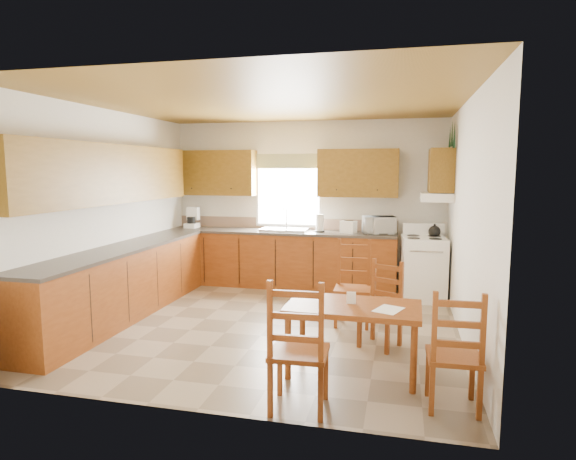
% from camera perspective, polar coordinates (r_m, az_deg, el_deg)
% --- Properties ---
extents(floor, '(4.50, 4.50, 0.00)m').
position_cam_1_polar(floor, '(6.11, -2.06, -11.07)').
color(floor, '#85735C').
rests_on(floor, ground).
extents(ceiling, '(4.50, 4.50, 0.00)m').
position_cam_1_polar(ceiling, '(5.85, -2.18, 14.90)').
color(ceiling, olive).
rests_on(ceiling, floor).
extents(wall_left, '(4.50, 4.50, 0.00)m').
position_cam_1_polar(wall_left, '(6.78, -20.77, 1.96)').
color(wall_left, silver).
rests_on(wall_left, floor).
extents(wall_right, '(4.50, 4.50, 0.00)m').
position_cam_1_polar(wall_right, '(5.66, 20.40, 1.02)').
color(wall_right, silver).
rests_on(wall_right, floor).
extents(wall_back, '(4.50, 4.50, 0.00)m').
position_cam_1_polar(wall_back, '(8.01, 2.19, 3.15)').
color(wall_back, silver).
rests_on(wall_back, floor).
extents(wall_front, '(4.50, 4.50, 0.00)m').
position_cam_1_polar(wall_front, '(3.73, -11.39, -1.67)').
color(wall_front, silver).
rests_on(wall_front, floor).
extents(lower_cab_back, '(3.75, 0.60, 0.88)m').
position_cam_1_polar(lower_cab_back, '(7.92, -0.93, -3.53)').
color(lower_cab_back, brown).
rests_on(lower_cab_back, floor).
extents(lower_cab_left, '(0.60, 3.60, 0.88)m').
position_cam_1_polar(lower_cab_left, '(6.64, -18.99, -6.04)').
color(lower_cab_left, brown).
rests_on(lower_cab_left, floor).
extents(counter_back, '(3.75, 0.63, 0.04)m').
position_cam_1_polar(counter_back, '(7.85, -0.94, -0.23)').
color(counter_back, '#403832').
rests_on(counter_back, lower_cab_back).
extents(counter_left, '(0.63, 3.60, 0.04)m').
position_cam_1_polar(counter_left, '(6.55, -19.15, -2.12)').
color(counter_left, '#403832').
rests_on(counter_left, lower_cab_left).
extents(backsplash, '(3.75, 0.01, 0.18)m').
position_cam_1_polar(backsplash, '(8.11, -0.44, 0.80)').
color(backsplash, '#876955').
rests_on(backsplash, counter_back).
extents(upper_cab_back_left, '(1.41, 0.33, 0.75)m').
position_cam_1_polar(upper_cab_back_left, '(8.28, -8.66, 6.71)').
color(upper_cab_back_left, brown).
rests_on(upper_cab_back_left, wall_back).
extents(upper_cab_back_right, '(1.25, 0.33, 0.75)m').
position_cam_1_polar(upper_cab_back_right, '(7.71, 8.31, 6.68)').
color(upper_cab_back_right, brown).
rests_on(upper_cab_back_right, wall_back).
extents(upper_cab_left, '(0.33, 3.60, 0.75)m').
position_cam_1_polar(upper_cab_left, '(6.54, -20.50, 6.22)').
color(upper_cab_left, brown).
rests_on(upper_cab_left, wall_left).
extents(upper_cab_stove, '(0.33, 0.62, 0.62)m').
position_cam_1_polar(upper_cab_stove, '(7.26, 17.68, 6.75)').
color(upper_cab_stove, brown).
rests_on(upper_cab_stove, wall_right).
extents(range_hood, '(0.44, 0.62, 0.12)m').
position_cam_1_polar(range_hood, '(7.27, 17.17, 3.77)').
color(range_hood, white).
rests_on(range_hood, wall_right).
extents(window_frame, '(1.13, 0.02, 1.18)m').
position_cam_1_polar(window_frame, '(8.04, 0.05, 4.60)').
color(window_frame, white).
rests_on(window_frame, wall_back).
extents(window_pane, '(1.05, 0.01, 1.10)m').
position_cam_1_polar(window_pane, '(8.03, 0.04, 4.60)').
color(window_pane, white).
rests_on(window_pane, wall_back).
extents(window_valance, '(1.19, 0.01, 0.24)m').
position_cam_1_polar(window_valance, '(8.00, -0.00, 8.17)').
color(window_valance, '#455B2C').
rests_on(window_valance, wall_back).
extents(sink_basin, '(0.75, 0.45, 0.04)m').
position_cam_1_polar(sink_basin, '(7.83, -0.41, 0.05)').
color(sink_basin, silver).
rests_on(sink_basin, counter_back).
extents(pine_decal_a, '(0.22, 0.22, 0.36)m').
position_cam_1_polar(pine_decal_a, '(6.97, 19.11, 10.64)').
color(pine_decal_a, '#10321B').
rests_on(pine_decal_a, wall_right).
extents(pine_decal_b, '(0.22, 0.22, 0.36)m').
position_cam_1_polar(pine_decal_b, '(7.29, 18.88, 10.79)').
color(pine_decal_b, '#10321B').
rests_on(pine_decal_b, wall_right).
extents(pine_decal_c, '(0.22, 0.22, 0.36)m').
position_cam_1_polar(pine_decal_c, '(7.60, 18.64, 10.34)').
color(pine_decal_c, '#10321B').
rests_on(pine_decal_c, wall_right).
extents(stove, '(0.67, 0.69, 0.91)m').
position_cam_1_polar(stove, '(7.37, 15.71, -4.50)').
color(stove, white).
rests_on(stove, floor).
extents(coffeemaker, '(0.23, 0.26, 0.32)m').
position_cam_1_polar(coffeemaker, '(8.39, -11.33, 1.36)').
color(coffeemaker, white).
rests_on(coffeemaker, counter_back).
extents(paper_towel, '(0.15, 0.15, 0.28)m').
position_cam_1_polar(paper_towel, '(7.68, 3.78, 0.81)').
color(paper_towel, white).
rests_on(paper_towel, counter_back).
extents(toaster, '(0.27, 0.23, 0.19)m').
position_cam_1_polar(toaster, '(7.60, 7.17, 0.35)').
color(toaster, white).
rests_on(toaster, counter_back).
extents(microwave, '(0.52, 0.43, 0.27)m').
position_cam_1_polar(microwave, '(7.60, 10.73, 0.58)').
color(microwave, white).
rests_on(microwave, counter_back).
extents(dining_table, '(1.25, 0.74, 0.66)m').
position_cam_1_polar(dining_table, '(4.68, 7.70, -12.66)').
color(dining_table, brown).
rests_on(dining_table, floor).
extents(chair_near_left, '(0.47, 0.45, 1.08)m').
position_cam_1_polar(chair_near_left, '(3.93, 1.33, -13.31)').
color(chair_near_left, brown).
rests_on(chair_near_left, floor).
extents(chair_near_right, '(0.43, 0.41, 0.98)m').
position_cam_1_polar(chair_near_right, '(4.17, 19.09, -13.16)').
color(chair_near_right, brown).
rests_on(chair_near_right, floor).
extents(chair_far_left, '(0.51, 0.50, 0.92)m').
position_cam_1_polar(chair_far_left, '(5.33, 10.89, -8.75)').
color(chair_far_left, brown).
rests_on(chair_far_left, floor).
extents(chair_far_right, '(0.45, 0.43, 1.04)m').
position_cam_1_polar(chair_far_right, '(6.00, 7.67, -6.33)').
color(chair_far_right, brown).
rests_on(chair_far_right, floor).
extents(table_paper, '(0.30, 0.34, 0.00)m').
position_cam_1_polar(table_paper, '(4.48, 11.82, -9.21)').
color(table_paper, white).
rests_on(table_paper, dining_table).
extents(table_card, '(0.09, 0.02, 0.11)m').
position_cam_1_polar(table_card, '(4.59, 7.50, -7.98)').
color(table_card, white).
rests_on(table_card, dining_table).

